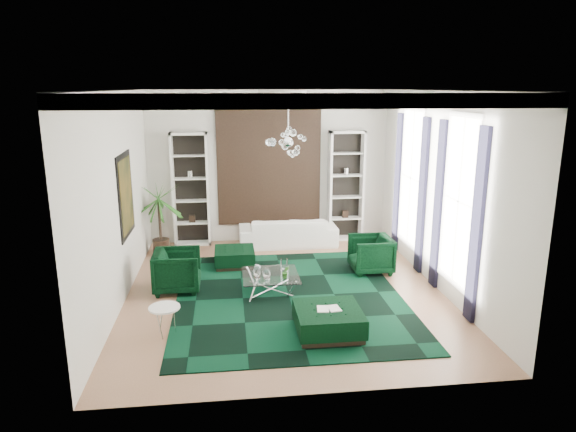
{
  "coord_description": "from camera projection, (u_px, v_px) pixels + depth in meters",
  "views": [
    {
      "loc": [
        -1.04,
        -9.28,
        3.86
      ],
      "look_at": [
        0.13,
        0.5,
        1.37
      ],
      "focal_mm": 32.0,
      "sensor_mm": 36.0,
      "label": 1
    }
  ],
  "objects": [
    {
      "name": "curtain_near_a",
      "position": [
        477.0,
        227.0,
        8.31
      ],
      "size": [
        0.07,
        0.3,
        3.25
      ],
      "primitive_type": "cube",
      "color": "black",
      "rests_on": "floor"
    },
    {
      "name": "curtain_far_a",
      "position": [
        422.0,
        196.0,
        10.62
      ],
      "size": [
        0.07,
        0.3,
        3.25
      ],
      "primitive_type": "cube",
      "color": "black",
      "rests_on": "floor"
    },
    {
      "name": "window_near",
      "position": [
        459.0,
        201.0,
        9.01
      ],
      "size": [
        0.03,
        1.1,
        2.9
      ],
      "primitive_type": "cube",
      "color": "white",
      "rests_on": "wall_right"
    },
    {
      "name": "wall_back",
      "position": [
        269.0,
        167.0,
        12.91
      ],
      "size": [
        6.0,
        0.02,
        3.8
      ],
      "primitive_type": "cube",
      "color": "silver",
      "rests_on": "ground"
    },
    {
      "name": "coffee_table",
      "position": [
        271.0,
        284.0,
        9.86
      ],
      "size": [
        1.07,
        1.07,
        0.37
      ],
      "primitive_type": null,
      "color": "white",
      "rests_on": "floor"
    },
    {
      "name": "wall_right",
      "position": [
        439.0,
        191.0,
        9.88
      ],
      "size": [
        0.02,
        7.0,
        3.8
      ],
      "primitive_type": "cube",
      "color": "silver",
      "rests_on": "ground"
    },
    {
      "name": "side_table",
      "position": [
        165.0,
        321.0,
        8.14
      ],
      "size": [
        0.49,
        0.49,
        0.48
      ],
      "primitive_type": "cylinder",
      "color": "white",
      "rests_on": "floor"
    },
    {
      "name": "curtain_far_b",
      "position": [
        398.0,
        183.0,
        12.13
      ],
      "size": [
        0.07,
        0.3,
        3.25
      ],
      "primitive_type": "cube",
      "color": "black",
      "rests_on": "floor"
    },
    {
      "name": "rug",
      "position": [
        289.0,
        297.0,
        9.68
      ],
      "size": [
        4.2,
        5.0,
        0.02
      ],
      "primitive_type": "cube",
      "color": "black",
      "rests_on": "floor"
    },
    {
      "name": "book",
      "position": [
        328.0,
        308.0,
        8.16
      ],
      "size": [
        0.38,
        0.25,
        0.03
      ],
      "primitive_type": "cube",
      "color": "white",
      "rests_on": "ottoman_front"
    },
    {
      "name": "window_far",
      "position": [
        411.0,
        178.0,
        11.32
      ],
      "size": [
        0.03,
        1.1,
        2.9
      ],
      "primitive_type": "cube",
      "color": "white",
      "rests_on": "wall_right"
    },
    {
      "name": "curtain_near_b",
      "position": [
        438.0,
        205.0,
        9.82
      ],
      "size": [
        0.07,
        0.3,
        3.25
      ],
      "primitive_type": "cube",
      "color": "black",
      "rests_on": "floor"
    },
    {
      "name": "tapestry",
      "position": [
        269.0,
        167.0,
        12.86
      ],
      "size": [
        2.5,
        0.06,
        2.8
      ],
      "primitive_type": "cube",
      "color": "black",
      "rests_on": "wall_back"
    },
    {
      "name": "crown_molding",
      "position": [
        284.0,
        96.0,
        9.09
      ],
      "size": [
        6.0,
        7.0,
        0.18
      ],
      "primitive_type": null,
      "color": "white",
      "rests_on": "ceiling"
    },
    {
      "name": "sofa",
      "position": [
        288.0,
        231.0,
        12.79
      ],
      "size": [
        2.41,
        0.94,
        0.7
      ],
      "primitive_type": "imported",
      "rotation": [
        0.0,
        0.0,
        3.14
      ],
      "color": "white",
      "rests_on": "floor"
    },
    {
      "name": "table_plant",
      "position": [
        286.0,
        272.0,
        9.6
      ],
      "size": [
        0.13,
        0.11,
        0.24
      ],
      "primitive_type": "imported",
      "color": "#26631D",
      "rests_on": "coffee_table"
    },
    {
      "name": "shelving_left",
      "position": [
        191.0,
        190.0,
        12.62
      ],
      "size": [
        0.9,
        0.38,
        2.8
      ],
      "primitive_type": null,
      "color": "white",
      "rests_on": "floor"
    },
    {
      "name": "ottoman_side",
      "position": [
        235.0,
        257.0,
        11.34
      ],
      "size": [
        0.86,
        0.86,
        0.38
      ],
      "primitive_type": "cube",
      "color": "black",
      "rests_on": "floor"
    },
    {
      "name": "ottoman_front",
      "position": [
        328.0,
        321.0,
        8.22
      ],
      "size": [
        1.04,
        1.04,
        0.42
      ],
      "primitive_type": "cube",
      "color": "black",
      "rests_on": "floor"
    },
    {
      "name": "palm",
      "position": [
        159.0,
        209.0,
        11.94
      ],
      "size": [
        1.35,
        1.35,
        2.17
      ],
      "primitive_type": null,
      "color": "#26631D",
      "rests_on": "floor"
    },
    {
      "name": "floor",
      "position": [
        285.0,
        291.0,
        10.0
      ],
      "size": [
        6.0,
        7.0,
        0.02
      ],
      "primitive_type": "cube",
      "color": "#A47556",
      "rests_on": "ground"
    },
    {
      "name": "armchair_left",
      "position": [
        177.0,
        271.0,
        9.92
      ],
      "size": [
        0.89,
        0.86,
        0.81
      ],
      "primitive_type": "imported",
      "rotation": [
        0.0,
        0.0,
        1.57
      ],
      "color": "black",
      "rests_on": "floor"
    },
    {
      "name": "ceiling_medallion",
      "position": [
        282.0,
        92.0,
        9.36
      ],
      "size": [
        0.9,
        0.9,
        0.05
      ],
      "primitive_type": "cylinder",
      "color": "white",
      "rests_on": "ceiling"
    },
    {
      "name": "armchair_right",
      "position": [
        371.0,
        254.0,
        10.93
      ],
      "size": [
        0.86,
        0.84,
        0.78
      ],
      "primitive_type": "imported",
      "rotation": [
        0.0,
        0.0,
        -1.57
      ],
      "color": "black",
      "rests_on": "floor"
    },
    {
      "name": "chandelier",
      "position": [
        288.0,
        142.0,
        9.56
      ],
      "size": [
        0.76,
        0.76,
        0.69
      ],
      "primitive_type": null,
      "color": "white",
      "rests_on": "ceiling"
    },
    {
      "name": "painting",
      "position": [
        126.0,
        195.0,
        9.78
      ],
      "size": [
        0.04,
        1.3,
        1.6
      ],
      "primitive_type": "cube",
      "color": "black",
      "rests_on": "wall_left"
    },
    {
      "name": "wall_left",
      "position": [
        118.0,
        199.0,
        9.19
      ],
      "size": [
        0.02,
        7.0,
        3.8
      ],
      "primitive_type": "cube",
      "color": "silver",
      "rests_on": "ground"
    },
    {
      "name": "wall_front",
      "position": [
        317.0,
        255.0,
        6.15
      ],
      "size": [
        6.0,
        0.02,
        3.8
      ],
      "primitive_type": "cube",
      "color": "silver",
      "rests_on": "ground"
    },
    {
      "name": "shelving_right",
      "position": [
        346.0,
        186.0,
        13.06
      ],
      "size": [
        0.9,
        0.38,
        2.8
      ],
      "primitive_type": null,
      "color": "white",
      "rests_on": "floor"
    },
    {
      "name": "ceiling",
      "position": [
        284.0,
        89.0,
        9.06
      ],
      "size": [
        6.0,
        7.0,
        0.02
      ],
      "primitive_type": "cube",
      "color": "white",
      "rests_on": "ground"
    }
  ]
}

